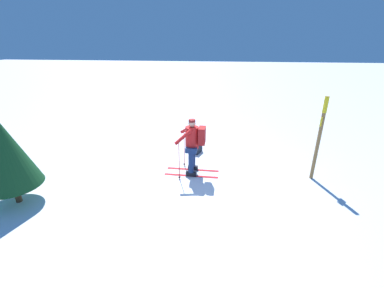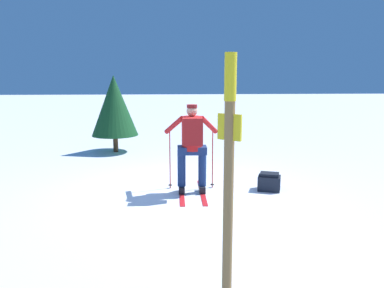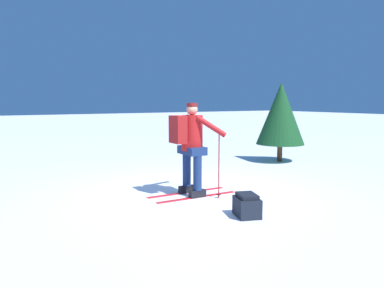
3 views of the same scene
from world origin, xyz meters
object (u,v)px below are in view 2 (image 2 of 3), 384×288
dropped_backpack (269,182)px  pine_tree (114,106)px  trail_marker (229,161)px  skier (192,142)px

dropped_backpack → pine_tree: (4.01, 3.40, 1.17)m
dropped_backpack → pine_tree: bearing=40.3°
dropped_backpack → trail_marker: trail_marker is taller
trail_marker → pine_tree: trail_marker is taller
skier → dropped_backpack: 1.69m
skier → dropped_backpack: skier is taller
skier → dropped_backpack: size_ratio=3.32×
skier → trail_marker: size_ratio=0.70×
skier → pine_tree: bearing=25.2°
dropped_backpack → trail_marker: 3.92m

